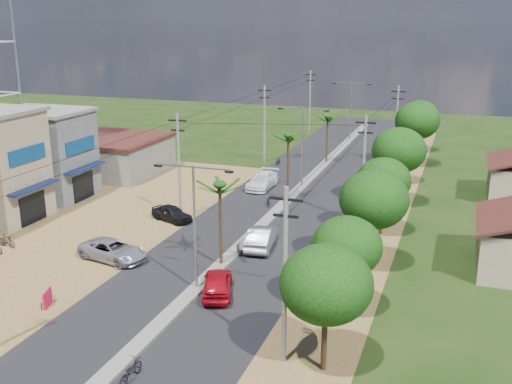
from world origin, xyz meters
TOP-DOWN VIEW (x-y plane):
  - ground at (0.00, 0.00)m, footprint 160.00×160.00m
  - road at (0.00, 15.00)m, footprint 12.00×110.00m
  - median at (0.00, 18.00)m, footprint 1.00×90.00m
  - dirt_lot_west at (-15.00, 8.00)m, footprint 18.00×46.00m
  - dirt_shoulder_east at (8.50, 15.00)m, footprint 5.00×90.00m
  - shophouse_grey at (-21.98, 14.00)m, footprint 9.00×6.40m
  - low_shed at (-21.00, 24.00)m, footprint 10.40×10.40m
  - tree_east_a at (9.50, -6.00)m, footprint 4.40×4.40m
  - tree_east_b at (9.30, 0.00)m, footprint 4.00×4.00m
  - tree_east_c at (9.70, 7.00)m, footprint 4.60×4.60m
  - tree_east_d at (9.40, 14.00)m, footprint 4.20×4.20m
  - tree_east_e at (9.60, 22.00)m, footprint 4.80×4.80m
  - tree_east_f at (9.20, 30.00)m, footprint 3.80×3.80m
  - tree_east_g at (9.80, 38.00)m, footprint 5.00×5.00m
  - tree_east_h at (9.50, 46.00)m, footprint 4.40×4.40m
  - palm_median_near at (0.00, 4.00)m, footprint 2.00×2.00m
  - palm_median_mid at (0.00, 20.00)m, footprint 2.00×2.00m
  - palm_median_far at (0.00, 36.00)m, footprint 2.00×2.00m
  - streetlight_near at (0.00, 0.00)m, footprint 5.10×0.18m
  - streetlight_mid at (0.00, 25.00)m, footprint 5.10×0.18m
  - streetlight_far at (0.00, 50.00)m, footprint 5.10×0.18m
  - utility_pole_w_b at (-7.00, 12.00)m, footprint 1.60×0.24m
  - utility_pole_w_c at (-7.00, 34.00)m, footprint 1.60×0.24m
  - utility_pole_w_d at (-7.00, 55.00)m, footprint 1.60×0.24m
  - utility_pole_e_a at (7.50, -6.00)m, footprint 1.60×0.24m
  - utility_pole_e_b at (7.50, 16.00)m, footprint 1.60×0.24m
  - utility_pole_e_c at (7.50, 38.00)m, footprint 1.60×0.24m
  - car_red_near at (1.50, -0.19)m, footprint 3.14×4.70m
  - car_silver_mid at (1.50, 8.07)m, footprint 2.35×5.01m
  - car_white_far at (-3.60, 23.33)m, footprint 2.17×5.30m
  - car_parked_silver at (-7.50, 2.39)m, footprint 5.44×3.28m
  - car_parked_dark at (-7.50, 11.32)m, footprint 4.17×2.82m
  - moto_rider_east at (1.22, -9.90)m, footprint 0.67×1.86m
  - moto_rider_west_a at (-1.20, 17.92)m, footprint 1.04×1.78m
  - moto_rider_west_b at (-5.00, 33.03)m, footprint 0.48×1.52m
  - roadside_sign at (-7.28, -4.98)m, footprint 0.46×1.22m

SIDE VIEW (x-z plane):
  - ground at x=0.00m, z-range 0.00..0.00m
  - dirt_shoulder_east at x=8.50m, z-range 0.00..0.03m
  - dirt_lot_west at x=-15.00m, z-range 0.00..0.04m
  - road at x=0.00m, z-range 0.00..0.04m
  - median at x=0.00m, z-range 0.00..0.18m
  - moto_rider_west_a at x=-1.20m, z-range 0.00..0.89m
  - moto_rider_west_b at x=-5.00m, z-range 0.00..0.90m
  - moto_rider_east at x=1.22m, z-range 0.00..0.97m
  - roadside_sign at x=-7.28m, z-range 0.00..1.05m
  - car_parked_dark at x=-7.50m, z-range 0.00..1.32m
  - car_parked_silver at x=-7.50m, z-range 0.00..1.41m
  - car_red_near at x=1.50m, z-range 0.00..1.49m
  - car_white_far at x=-3.60m, z-range 0.00..1.54m
  - car_silver_mid at x=1.50m, z-range 0.00..1.59m
  - low_shed at x=-21.00m, z-range -0.01..3.94m
  - tree_east_f at x=9.20m, z-range 1.13..6.64m
  - tree_east_b at x=9.30m, z-range 1.20..7.03m
  - shophouse_grey at x=-21.98m, z-range 0.01..8.31m
  - tree_east_d at x=9.40m, z-range 1.27..7.41m
  - tree_east_a at x=9.50m, z-range 1.30..7.67m
  - tree_east_h at x=9.50m, z-range 1.38..7.90m
  - utility_pole_w_b at x=-7.00m, z-range 0.26..9.26m
  - utility_pole_w_c at x=-7.00m, z-range 0.26..9.26m
  - utility_pole_w_d at x=-7.00m, z-range 0.26..9.26m
  - utility_pole_e_a at x=7.50m, z-range 0.26..9.26m
  - utility_pole_e_b at x=7.50m, z-range 0.26..9.26m
  - utility_pole_e_c at x=7.50m, z-range 0.26..9.26m
  - streetlight_near at x=0.00m, z-range 0.79..8.79m
  - streetlight_mid at x=0.00m, z-range 0.79..8.79m
  - streetlight_far at x=0.00m, z-range 0.79..8.79m
  - tree_east_c at x=9.70m, z-range 1.45..8.28m
  - tree_east_e at x=9.60m, z-range 1.52..8.66m
  - tree_east_g at x=9.80m, z-range 1.55..8.93m
  - palm_median_far at x=0.00m, z-range 2.34..8.19m
  - palm_median_near at x=0.00m, z-range 2.46..8.61m
  - palm_median_mid at x=0.00m, z-range 2.62..9.17m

